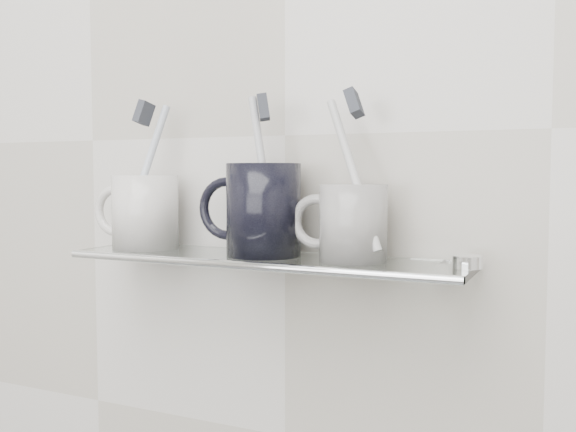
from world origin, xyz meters
The scene contains 18 objects.
wall_back centered at (0.00, 1.10, 1.25)m, with size 2.50×2.50×0.00m, color beige.
shelf_glass centered at (0.00, 1.04, 1.10)m, with size 0.50×0.12×0.01m, color silver.
shelf_rail centered at (0.00, 0.98, 1.10)m, with size 0.01×0.01×0.50m, color silver.
bracket_left centered at (-0.21, 1.09, 1.09)m, with size 0.02×0.02×0.03m, color silver.
bracket_right centered at (0.21, 1.09, 1.09)m, with size 0.02×0.02×0.03m, color silver.
mug_left centered at (-0.18, 1.04, 1.15)m, with size 0.09×0.09×0.10m, color silver.
mug_left_handle centered at (-0.23, 1.04, 1.15)m, with size 0.07×0.07×0.01m, color silver.
toothbrush_left centered at (-0.18, 1.04, 1.20)m, with size 0.01×0.01×0.19m, color silver.
bristles_left centered at (-0.18, 1.04, 1.28)m, with size 0.01×0.02×0.03m, color #2D3037.
mug_center centered at (0.00, 1.04, 1.16)m, with size 0.09×0.09×0.11m, color black.
mug_center_handle centered at (-0.05, 1.04, 1.16)m, with size 0.08×0.08×0.01m, color black.
toothbrush_center centered at (0.00, 1.04, 1.20)m, with size 0.01×0.01×0.19m, color #BCBCBC.
bristles_center centered at (0.00, 1.04, 1.28)m, with size 0.01×0.02×0.03m, color #2D3037.
mug_right centered at (0.11, 1.04, 1.14)m, with size 0.08×0.08×0.09m, color white.
mug_right_handle centered at (0.07, 1.04, 1.14)m, with size 0.07×0.07×0.01m, color white.
toothbrush_right centered at (0.11, 1.04, 1.20)m, with size 0.01×0.01×0.19m, color beige.
bristles_right centered at (0.11, 1.04, 1.28)m, with size 0.01×0.02×0.03m, color #2D3037.
chrome_cap centered at (0.24, 1.04, 1.11)m, with size 0.03×0.03×0.01m, color silver.
Camera 1 is at (0.36, 0.34, 1.20)m, focal length 40.00 mm.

